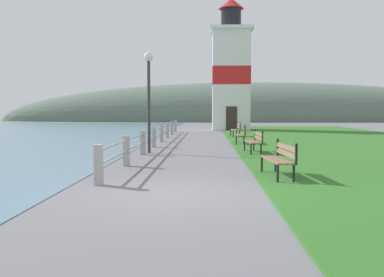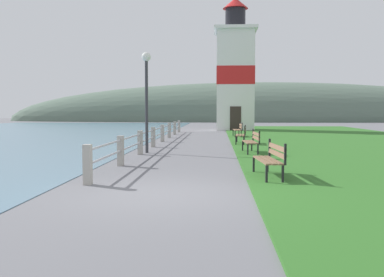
# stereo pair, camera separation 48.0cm
# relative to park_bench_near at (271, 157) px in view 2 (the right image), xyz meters

# --- Properties ---
(ground_plane) EXTENTS (160.00, 160.00, 0.00)m
(ground_plane) POSITION_rel_park_bench_near_xyz_m (-2.48, -2.06, -0.54)
(ground_plane) COLOR slate
(grass_verge) EXTENTS (12.00, 42.75, 0.06)m
(grass_verge) POSITION_rel_park_bench_near_xyz_m (5.39, 12.20, -0.51)
(grass_verge) COLOR #2D6623
(grass_verge) RESTS_ON ground_plane
(seawall_railing) EXTENTS (0.18, 23.41, 0.92)m
(seawall_railing) POSITION_rel_park_bench_near_xyz_m (-4.25, 10.56, -0.01)
(seawall_railing) COLOR #A8A399
(seawall_railing) RESTS_ON ground_plane
(park_bench_near) EXTENTS (0.62, 1.76, 0.94)m
(park_bench_near) POSITION_rel_park_bench_near_xyz_m (0.00, 0.00, 0.00)
(park_bench_near) COLOR brown
(park_bench_near) RESTS_ON ground_plane
(park_bench_midway) EXTENTS (0.57, 1.69, 0.94)m
(park_bench_midway) POSITION_rel_park_bench_near_xyz_m (0.03, 5.98, -0.00)
(park_bench_midway) COLOR brown
(park_bench_midway) RESTS_ON ground_plane
(park_bench_far) EXTENTS (0.60, 1.66, 0.94)m
(park_bench_far) POSITION_rel_park_bench_near_xyz_m (-0.09, 10.53, -0.00)
(park_bench_far) COLOR brown
(park_bench_far) RESTS_ON ground_plane
(park_bench_by_lighthouse) EXTENTS (0.53, 1.66, 0.94)m
(park_bench_by_lighthouse) POSITION_rel_park_bench_near_xyz_m (0.01, 16.20, -0.00)
(park_bench_by_lighthouse) COLOR brown
(park_bench_by_lighthouse) RESTS_ON ground_plane
(lighthouse) EXTENTS (3.53, 3.53, 11.03)m
(lighthouse) POSITION_rel_park_bench_near_xyz_m (0.16, 25.83, 4.25)
(lighthouse) COLOR white
(lighthouse) RESTS_ON ground_plane
(lamp_post) EXTENTS (0.36, 0.36, 3.96)m
(lamp_post) POSITION_rel_park_bench_near_xyz_m (-4.10, 6.23, 2.20)
(lamp_post) COLOR #333338
(lamp_post) RESTS_ON ground_plane
(distant_hillside) EXTENTS (80.00, 16.00, 12.00)m
(distant_hillside) POSITION_rel_park_bench_near_xyz_m (5.52, 56.45, -0.54)
(distant_hillside) COLOR #566B5B
(distant_hillside) RESTS_ON ground_plane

